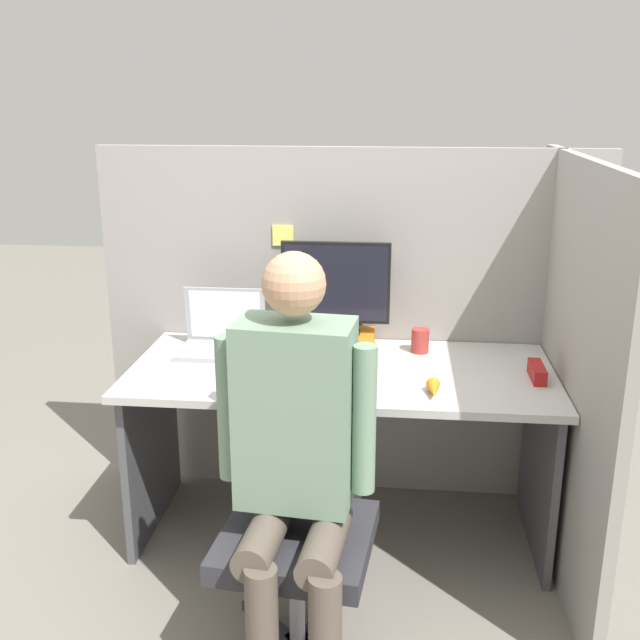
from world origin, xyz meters
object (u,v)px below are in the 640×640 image
object	(u,v)px
laptop	(222,340)
carrot_toy	(434,389)
person	(295,448)
coffee_mug	(420,340)
stapler	(537,372)
monitor	(336,289)
paper_box	(335,340)
office_chair	(297,501)

from	to	relation	value
laptop	carrot_toy	xyz separation A→B (m)	(0.85, -0.39, -0.02)
person	coffee_mug	bearing A→B (deg)	68.57
carrot_toy	person	bearing A→B (deg)	-129.28
stapler	coffee_mug	bearing A→B (deg)	148.75
monitor	person	distance (m)	1.02
paper_box	office_chair	size ratio (longest dim) A/B	0.34
person	coffee_mug	world-z (taller)	person
stapler	laptop	bearing A→B (deg)	171.48
office_chair	person	xyz separation A→B (m)	(0.02, -0.15, 0.27)
office_chair	person	world-z (taller)	person
person	carrot_toy	bearing A→B (deg)	50.72
monitor	coffee_mug	bearing A→B (deg)	-3.45
carrot_toy	paper_box	bearing A→B (deg)	128.72
carrot_toy	coffee_mug	world-z (taller)	coffee_mug
paper_box	laptop	bearing A→B (deg)	-168.63
paper_box	carrot_toy	xyz separation A→B (m)	(0.39, -0.48, -0.01)
monitor	paper_box	bearing A→B (deg)	-90.00
stapler	person	size ratio (longest dim) A/B	0.12
monitor	laptop	bearing A→B (deg)	-168.30
laptop	stapler	size ratio (longest dim) A/B	2.06
coffee_mug	monitor	bearing A→B (deg)	176.55
office_chair	laptop	bearing A→B (deg)	118.54
paper_box	monitor	bearing A→B (deg)	90.00
paper_box	laptop	xyz separation A→B (m)	(-0.46, -0.09, 0.02)
carrot_toy	person	xyz separation A→B (m)	(-0.42, -0.51, 0.01)
laptop	person	bearing A→B (deg)	-64.89
paper_box	person	distance (m)	1.00
carrot_toy	coffee_mug	size ratio (longest dim) A/B	1.32
laptop	stapler	world-z (taller)	laptop
monitor	laptop	distance (m)	0.51
stapler	monitor	bearing A→B (deg)	160.18
paper_box	stapler	distance (m)	0.82
office_chair	person	bearing A→B (deg)	-84.28
paper_box	person	world-z (taller)	person
laptop	person	size ratio (longest dim) A/B	0.26
monitor	stapler	xyz separation A→B (m)	(0.78, -0.28, -0.23)
paper_box	laptop	size ratio (longest dim) A/B	0.95
office_chair	coffee_mug	world-z (taller)	office_chair
laptop	carrot_toy	world-z (taller)	laptop
carrot_toy	office_chair	xyz separation A→B (m)	(-0.44, -0.36, -0.26)
carrot_toy	office_chair	bearing A→B (deg)	-140.37
carrot_toy	office_chair	world-z (taller)	office_chair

